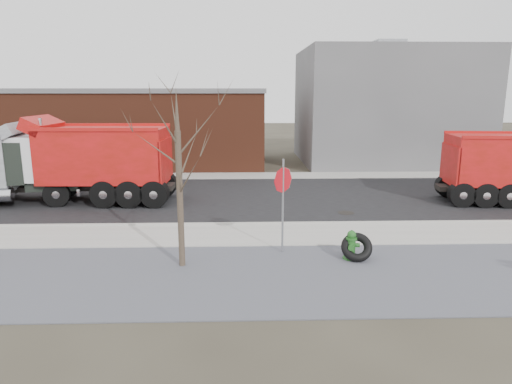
{
  "coord_description": "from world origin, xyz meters",
  "views": [
    {
      "loc": [
        -1.4,
        -15.4,
        5.07
      ],
      "look_at": [
        -0.9,
        1.19,
        1.4
      ],
      "focal_mm": 32.0,
      "sensor_mm": 36.0,
      "label": 1
    }
  ],
  "objects_px": {
    "fire_hydrant": "(351,246)",
    "truck_tire": "(357,247)",
    "stop_sign": "(283,190)",
    "dump_truck_red_b": "(78,160)"
  },
  "relations": [
    {
      "from": "stop_sign",
      "to": "fire_hydrant",
      "type": "bearing_deg",
      "value": -39.3
    },
    {
      "from": "truck_tire",
      "to": "stop_sign",
      "type": "distance_m",
      "value": 2.85
    },
    {
      "from": "dump_truck_red_b",
      "to": "truck_tire",
      "type": "bearing_deg",
      "value": 146.18
    },
    {
      "from": "fire_hydrant",
      "to": "truck_tire",
      "type": "bearing_deg",
      "value": -9.8
    },
    {
      "from": "fire_hydrant",
      "to": "dump_truck_red_b",
      "type": "relative_size",
      "value": 0.1
    },
    {
      "from": "truck_tire",
      "to": "stop_sign",
      "type": "relative_size",
      "value": 0.34
    },
    {
      "from": "fire_hydrant",
      "to": "stop_sign",
      "type": "bearing_deg",
      "value": 176.94
    },
    {
      "from": "stop_sign",
      "to": "dump_truck_red_b",
      "type": "height_order",
      "value": "dump_truck_red_b"
    },
    {
      "from": "fire_hydrant",
      "to": "stop_sign",
      "type": "relative_size",
      "value": 0.31
    },
    {
      "from": "truck_tire",
      "to": "stop_sign",
      "type": "bearing_deg",
      "value": 162.06
    }
  ]
}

